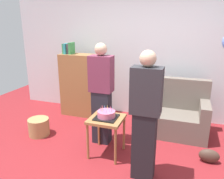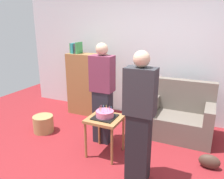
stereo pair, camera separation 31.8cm
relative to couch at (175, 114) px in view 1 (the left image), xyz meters
The scene contains 10 objects.
ground_plane 1.57m from the couch, 115.21° to the right, with size 8.00×8.00×0.00m, color maroon.
wall_back 1.37m from the couch, 134.31° to the left, with size 6.00×0.10×2.70m, color silver.
couch is the anchor object (origin of this frame).
bookshelf 2.01m from the couch, behind, with size 0.80×0.36×1.53m.
side_table 1.42m from the couch, 130.54° to the right, with size 0.48×0.48×0.59m.
birthday_cake 1.44m from the couch, 130.54° to the right, with size 0.32×0.32×0.17m.
person_blowing_candles 1.43m from the couch, 146.33° to the right, with size 0.36×0.22×1.63m.
person_holding_cake 1.51m from the couch, 101.86° to the right, with size 0.36×0.22×1.63m.
wicker_basket 2.43m from the couch, 158.39° to the right, with size 0.36×0.36×0.30m, color #A88451.
handbag 0.99m from the couch, 55.88° to the right, with size 0.28×0.14×0.20m, color #473328.
Camera 1 is at (0.79, -2.48, 1.92)m, focal length 35.91 mm.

